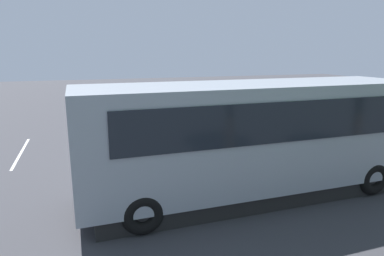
# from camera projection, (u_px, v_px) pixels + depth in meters

# --- Properties ---
(ground_plane) EXTENTS (80.00, 80.00, 0.00)m
(ground_plane) POSITION_uv_depth(u_px,v_px,m) (177.00, 152.00, 14.11)
(ground_plane) COLOR #38383D
(tour_bus) EXTENTS (9.63, 2.67, 3.25)m
(tour_bus) POSITION_uv_depth(u_px,v_px,m) (252.00, 141.00, 9.53)
(tour_bus) COLOR #8C939E
(tour_bus) RESTS_ON ground_plane
(spectator_far_left) EXTENTS (0.57, 0.33, 1.70)m
(spectator_far_left) POSITION_uv_depth(u_px,v_px,m) (270.00, 135.00, 12.84)
(spectator_far_left) COLOR black
(spectator_far_left) RESTS_ON ground_plane
(spectator_left) EXTENTS (0.58, 0.35, 1.72)m
(spectator_left) POSITION_uv_depth(u_px,v_px,m) (244.00, 137.00, 12.46)
(spectator_left) COLOR #473823
(spectator_left) RESTS_ON ground_plane
(spectator_centre) EXTENTS (0.58, 0.34, 1.66)m
(spectator_centre) POSITION_uv_depth(u_px,v_px,m) (209.00, 141.00, 11.96)
(spectator_centre) COLOR black
(spectator_centre) RESTS_ON ground_plane
(spectator_right) EXTENTS (0.58, 0.34, 1.72)m
(spectator_right) POSITION_uv_depth(u_px,v_px,m) (177.00, 145.00, 11.39)
(spectator_right) COLOR #473823
(spectator_right) RESTS_ON ground_plane
(parked_motorcycle_silver) EXTENTS (2.05, 0.58, 0.99)m
(parked_motorcycle_silver) POSITION_uv_depth(u_px,v_px,m) (287.00, 155.00, 12.12)
(parked_motorcycle_silver) COLOR black
(parked_motorcycle_silver) RESTS_ON ground_plane
(stunt_motorcycle) EXTENTS (2.05, 0.60, 1.23)m
(stunt_motorcycle) POSITION_uv_depth(u_px,v_px,m) (137.00, 130.00, 15.35)
(stunt_motorcycle) COLOR black
(stunt_motorcycle) RESTS_ON ground_plane
(traffic_cone) EXTENTS (0.34, 0.34, 0.63)m
(traffic_cone) POSITION_uv_depth(u_px,v_px,m) (196.00, 134.00, 15.82)
(traffic_cone) COLOR orange
(traffic_cone) RESTS_ON ground_plane
(bay_line_a) EXTENTS (0.12, 3.56, 0.01)m
(bay_line_a) POSITION_uv_depth(u_px,v_px,m) (270.00, 132.00, 17.68)
(bay_line_a) COLOR white
(bay_line_a) RESTS_ON ground_plane
(bay_line_b) EXTENTS (0.12, 4.63, 0.01)m
(bay_line_b) POSITION_uv_depth(u_px,v_px,m) (218.00, 136.00, 16.77)
(bay_line_b) COLOR white
(bay_line_b) RESTS_ON ground_plane
(bay_line_c) EXTENTS (0.12, 4.08, 0.01)m
(bay_line_c) POSITION_uv_depth(u_px,v_px,m) (160.00, 141.00, 15.86)
(bay_line_c) COLOR white
(bay_line_c) RESTS_ON ground_plane
(bay_line_d) EXTENTS (0.12, 3.82, 0.01)m
(bay_line_d) POSITION_uv_depth(u_px,v_px,m) (95.00, 146.00, 14.95)
(bay_line_d) COLOR white
(bay_line_d) RESTS_ON ground_plane
(bay_line_e) EXTENTS (0.12, 4.64, 0.01)m
(bay_line_e) POSITION_uv_depth(u_px,v_px,m) (21.00, 153.00, 14.04)
(bay_line_e) COLOR white
(bay_line_e) RESTS_ON ground_plane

